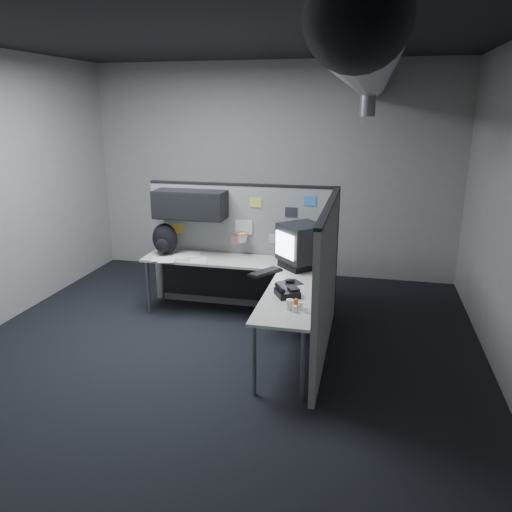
% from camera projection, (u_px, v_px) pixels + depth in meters
% --- Properties ---
extents(room, '(5.62, 5.62, 3.22)m').
position_uv_depth(room, '(272.00, 156.00, 4.73)').
color(room, black).
rests_on(room, ground).
extents(partition_back, '(2.44, 0.42, 1.63)m').
position_uv_depth(partition_back, '(228.00, 233.00, 6.37)').
color(partition_back, gray).
rests_on(partition_back, ground).
extents(partition_right, '(0.07, 2.23, 1.63)m').
position_uv_depth(partition_right, '(326.00, 280.00, 5.18)').
color(partition_right, gray).
rests_on(partition_right, ground).
extents(desk, '(2.31, 2.11, 0.73)m').
position_uv_depth(desk, '(249.00, 277.00, 5.90)').
color(desk, beige).
rests_on(desk, ground).
extents(monitor, '(0.64, 0.64, 0.52)m').
position_uv_depth(monitor, '(302.00, 245.00, 5.81)').
color(monitor, black).
rests_on(monitor, desk).
extents(keyboard, '(0.36, 0.44, 0.04)m').
position_uv_depth(keyboard, '(265.00, 272.00, 5.64)').
color(keyboard, black).
rests_on(keyboard, desk).
extents(mouse, '(0.31, 0.30, 0.05)m').
position_uv_depth(mouse, '(290.00, 282.00, 5.34)').
color(mouse, black).
rests_on(mouse, desk).
extents(phone, '(0.30, 0.31, 0.11)m').
position_uv_depth(phone, '(287.00, 292.00, 4.97)').
color(phone, black).
rests_on(phone, desk).
extents(bottles, '(0.15, 0.17, 0.09)m').
position_uv_depth(bottles, '(299.00, 306.00, 4.63)').
color(bottles, silver).
rests_on(bottles, desk).
extents(cup, '(0.09, 0.09, 0.10)m').
position_uv_depth(cup, '(290.00, 305.00, 4.64)').
color(cup, silver).
rests_on(cup, desk).
extents(papers, '(0.74, 0.61, 0.01)m').
position_uv_depth(papers, '(180.00, 257.00, 6.24)').
color(papers, white).
rests_on(papers, desk).
extents(backpack, '(0.37, 0.36, 0.40)m').
position_uv_depth(backpack, '(165.00, 240.00, 6.34)').
color(backpack, black).
rests_on(backpack, desk).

